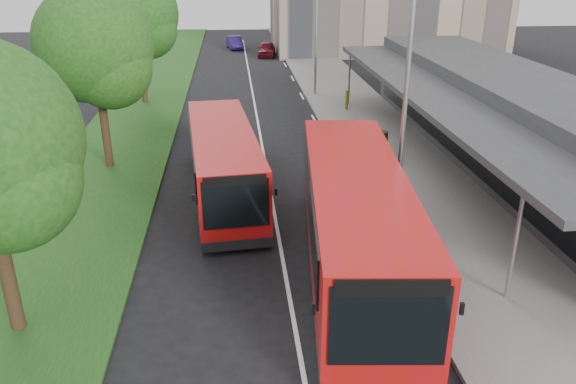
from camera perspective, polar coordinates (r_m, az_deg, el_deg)
The scene contains 16 objects.
ground at distance 17.81m, azimuth -0.57°, elevation -6.74°, with size 120.00×120.00×0.00m, color black.
pavement at distance 37.22m, azimuth 5.97°, elevation 9.18°, with size 5.00×80.00×0.15m, color slate.
grass_verge at distance 36.93m, azimuth -14.45°, elevation 8.44°, with size 5.00×80.00×0.10m, color #194215.
lane_centre_line at distance 31.70m, azimuth -3.02°, elevation 6.73°, with size 0.12×70.00×0.01m, color silver.
kerb_dashes at distance 35.84m, azimuth 2.00°, elevation 8.64°, with size 0.12×56.00×0.01m.
station_building at distance 27.27m, azimuth 21.31°, elevation 6.95°, with size 7.70×26.00×4.00m.
tree_mid at distance 25.40m, azimuth -19.00°, elevation 13.25°, with size 4.89×4.89×7.87m.
tree_far at distance 37.09m, azimuth -15.06°, elevation 16.62°, with size 5.05×5.05×8.12m.
lamp_post_near at distance 18.72m, azimuth 11.64°, elevation 9.81°, with size 1.44×0.28×8.00m.
lamp_post_far at distance 38.05m, azimuth 2.75°, elevation 16.68°, with size 1.44×0.28×8.00m.
bus_main at distance 16.47m, azimuth 6.89°, elevation -3.14°, with size 3.88×11.38×3.17m.
bus_second at distance 21.85m, azimuth -6.56°, elevation 2.92°, with size 3.30×9.84×2.74m.
litter_bin at distance 27.07m, azimuth 9.49°, elevation 5.05°, with size 0.57×0.57×1.02m, color #372516.
bollard at distance 34.78m, azimuth 5.98°, elevation 9.31°, with size 0.18×0.18×1.14m, color yellow.
car_near at distance 54.95m, azimuth -2.19°, elevation 14.33°, with size 1.56×3.88×1.32m, color #580C18.
car_far at distance 59.65m, azimuth -5.44°, elevation 14.88°, with size 1.31×3.77×1.24m, color navy.
Camera 1 is at (-1.35, -15.43, 8.79)m, focal length 35.00 mm.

